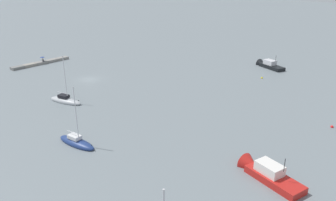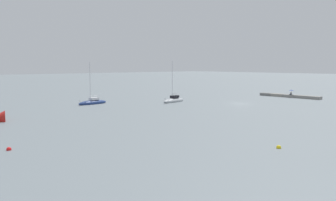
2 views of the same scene
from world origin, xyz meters
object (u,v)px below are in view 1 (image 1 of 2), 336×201
(motorboat_red_near, at_px, (265,173))
(person_seated_grey_left, at_px, (43,60))
(mooring_buoy_near, at_px, (332,127))
(sailboat_grey_far, at_px, (65,100))
(mooring_buoy_mid, at_px, (262,78))
(umbrella_open_navy, at_px, (42,57))
(sailboat_navy_mid, at_px, (77,142))
(motorboat_black_far, at_px, (268,65))

(motorboat_red_near, bearing_deg, person_seated_grey_left, 97.41)
(mooring_buoy_near, bearing_deg, sailboat_grey_far, -63.26)
(motorboat_red_near, distance_m, mooring_buoy_mid, 39.40)
(umbrella_open_navy, height_order, sailboat_navy_mid, sailboat_navy_mid)
(umbrella_open_navy, distance_m, mooring_buoy_mid, 54.55)
(sailboat_grey_far, bearing_deg, mooring_buoy_near, 104.12)
(motorboat_black_far, distance_m, mooring_buoy_mid, 10.00)
(motorboat_black_far, bearing_deg, mooring_buoy_mid, -140.28)
(motorboat_red_near, bearing_deg, mooring_buoy_mid, 42.70)
(motorboat_red_near, bearing_deg, sailboat_grey_far, 108.52)
(umbrella_open_navy, relative_size, motorboat_red_near, 0.15)
(motorboat_black_far, height_order, mooring_buoy_near, motorboat_black_far)
(sailboat_navy_mid, xyz_separation_m, mooring_buoy_mid, (-44.77, 5.74, -0.24))
(umbrella_open_navy, distance_m, motorboat_black_far, 57.11)
(person_seated_grey_left, height_order, mooring_buoy_near, person_seated_grey_left)
(motorboat_black_far, relative_size, mooring_buoy_mid, 17.46)
(umbrella_open_navy, xyz_separation_m, mooring_buoy_mid, (-24.71, 48.60, -1.70))
(mooring_buoy_near, distance_m, mooring_buoy_mid, 25.42)
(mooring_buoy_mid, bearing_deg, person_seated_grey_left, -62.96)
(person_seated_grey_left, distance_m, umbrella_open_navy, 0.87)
(sailboat_navy_mid, bearing_deg, motorboat_black_far, 171.93)
(umbrella_open_navy, height_order, motorboat_black_far, motorboat_black_far)
(person_seated_grey_left, xyz_separation_m, sailboat_navy_mid, (20.06, 42.68, -0.61))
(sailboat_navy_mid, distance_m, mooring_buoy_near, 37.77)
(sailboat_navy_mid, xyz_separation_m, sailboat_grey_far, (-8.14, -14.88, 0.01))
(motorboat_red_near, xyz_separation_m, mooring_buoy_near, (-18.88, 2.01, -0.40))
(umbrella_open_navy, relative_size, motorboat_black_far, 0.16)
(person_seated_grey_left, relative_size, motorboat_red_near, 0.09)
(sailboat_navy_mid, distance_m, motorboat_black_far, 54.40)
(mooring_buoy_near, relative_size, mooring_buoy_mid, 0.98)
(person_seated_grey_left, bearing_deg, mooring_buoy_mid, 117.35)
(motorboat_black_far, distance_m, mooring_buoy_near, 34.28)
(umbrella_open_navy, height_order, motorboat_red_near, motorboat_red_near)
(sailboat_navy_mid, xyz_separation_m, motorboat_black_far, (-54.33, 2.81, 0.14))
(umbrella_open_navy, xyz_separation_m, mooring_buoy_near, (-8.20, 67.92, -1.70))
(umbrella_open_navy, relative_size, sailboat_navy_mid, 0.14)
(sailboat_navy_mid, xyz_separation_m, motorboat_red_near, (-9.38, 23.05, 0.15))
(motorboat_black_far, xyz_separation_m, mooring_buoy_mid, (9.56, 2.93, -0.38))
(motorboat_red_near, bearing_deg, mooring_buoy_near, 10.55)
(sailboat_grey_far, xyz_separation_m, motorboat_red_near, (-1.25, 37.93, 0.14))
(mooring_buoy_mid, bearing_deg, mooring_buoy_near, 49.48)
(umbrella_open_navy, bearing_deg, mooring_buoy_near, 96.88)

